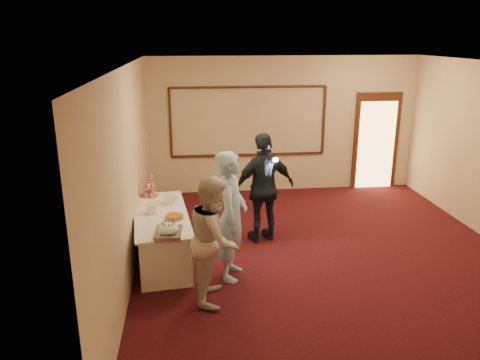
# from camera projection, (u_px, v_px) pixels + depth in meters

# --- Properties ---
(floor) EXTENTS (7.00, 7.00, 0.00)m
(floor) POSITION_uv_depth(u_px,v_px,m) (326.00, 257.00, 7.52)
(floor) COLOR black
(floor) RESTS_ON ground
(room_walls) EXTENTS (6.04, 7.04, 3.02)m
(room_walls) POSITION_uv_depth(u_px,v_px,m) (333.00, 133.00, 6.92)
(room_walls) COLOR beige
(room_walls) RESTS_ON floor
(wall_molding) EXTENTS (3.45, 0.04, 1.55)m
(wall_molding) POSITION_uv_depth(u_px,v_px,m) (249.00, 122.00, 10.25)
(wall_molding) COLOR #351910
(wall_molding) RESTS_ON room_walls
(doorway) EXTENTS (1.05, 0.07, 2.20)m
(doorway) POSITION_uv_depth(u_px,v_px,m) (376.00, 142.00, 10.71)
(doorway) COLOR #351910
(doorway) RESTS_ON floor
(buffet_table) EXTENTS (1.02, 2.16, 0.77)m
(buffet_table) POSITION_uv_depth(u_px,v_px,m) (162.00, 236.00, 7.34)
(buffet_table) COLOR white
(buffet_table) RESTS_ON floor
(pavlova_tray) EXTENTS (0.38, 0.52, 0.18)m
(pavlova_tray) POSITION_uv_depth(u_px,v_px,m) (169.00, 230.00, 6.40)
(pavlova_tray) COLOR #B2B5B9
(pavlova_tray) RESTS_ON buffet_table
(cupcake_stand) EXTENTS (0.29, 0.29, 0.42)m
(cupcake_stand) POSITION_uv_depth(u_px,v_px,m) (149.00, 188.00, 7.97)
(cupcake_stand) COLOR #D83E5B
(cupcake_stand) RESTS_ON buffet_table
(plate_stack_a) EXTENTS (0.19, 0.19, 0.16)m
(plate_stack_a) POSITION_uv_depth(u_px,v_px,m) (153.00, 209.00, 7.20)
(plate_stack_a) COLOR white
(plate_stack_a) RESTS_ON buffet_table
(plate_stack_b) EXTENTS (0.20, 0.20, 0.17)m
(plate_stack_b) POSITION_uv_depth(u_px,v_px,m) (171.00, 199.00, 7.60)
(plate_stack_b) COLOR white
(plate_stack_b) RESTS_ON buffet_table
(tart) EXTENTS (0.31, 0.31, 0.06)m
(tart) POSITION_uv_depth(u_px,v_px,m) (174.00, 217.00, 7.00)
(tart) COLOR white
(tart) RESTS_ON buffet_table
(man) EXTENTS (0.60, 0.78, 1.89)m
(man) POSITION_uv_depth(u_px,v_px,m) (231.00, 216.00, 6.65)
(man) COLOR #A3D5F9
(man) RESTS_ON floor
(woman) EXTENTS (0.76, 0.92, 1.71)m
(woman) POSITION_uv_depth(u_px,v_px,m) (215.00, 239.00, 6.12)
(woman) COLOR beige
(woman) RESTS_ON floor
(guest) EXTENTS (1.19, 0.75, 1.88)m
(guest) POSITION_uv_depth(u_px,v_px,m) (264.00, 188.00, 7.88)
(guest) COLOR black
(guest) RESTS_ON floor
(camera_flash) EXTENTS (0.08, 0.06, 0.05)m
(camera_flash) POSITION_uv_depth(u_px,v_px,m) (276.00, 160.00, 7.64)
(camera_flash) COLOR white
(camera_flash) RESTS_ON guest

